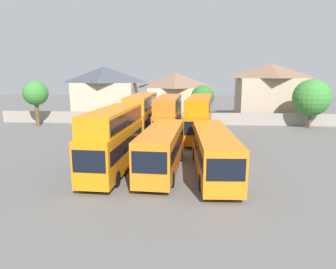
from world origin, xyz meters
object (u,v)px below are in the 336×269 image
object	(u,v)px
bus_4	(141,114)
house_terrace_left	(105,91)
bus_2	(162,147)
bus_6	(199,115)
house_terrace_right	(269,91)
bus_3	(213,149)
tree_left_of_lot	(36,94)
tree_right_of_lot	(312,98)
bus_1	(113,137)
house_terrace_centre	(176,94)
tree_behind_wall	(202,97)
bus_5	(168,114)

from	to	relation	value
bus_4	house_terrace_left	world-z (taller)	house_terrace_left
bus_4	bus_2	bearing A→B (deg)	16.03
bus_6	house_terrace_right	distance (m)	20.88
bus_3	house_terrace_left	distance (m)	35.41
bus_2	tree_left_of_lot	world-z (taller)	tree_left_of_lot
bus_2	tree_right_of_lot	xyz separation A→B (m)	(18.94, 21.04, 2.37)
bus_1	house_terrace_right	bearing A→B (deg)	150.21
bus_6	bus_4	bearing A→B (deg)	-84.52
bus_1	bus_3	xyz separation A→B (m)	(7.70, 0.20, -0.89)
tree_right_of_lot	bus_2	bearing A→B (deg)	-132.00
house_terrace_centre	tree_behind_wall	xyz separation A→B (m)	(4.53, -5.87, -0.01)
bus_4	house_terrace_centre	bearing A→B (deg)	170.13
bus_1	house_terrace_centre	distance (m)	31.83
bus_4	tree_left_of_lot	world-z (taller)	tree_left_of_lot
house_terrace_left	house_terrace_right	distance (m)	28.53
bus_4	house_terrace_right	bearing A→B (deg)	131.57
bus_3	tree_left_of_lot	xyz separation A→B (m)	(-24.50, 20.08, 2.86)
bus_5	tree_left_of_lot	size ratio (longest dim) A/B	1.74
house_terrace_left	house_terrace_right	bearing A→B (deg)	-1.81
bus_2	bus_3	size ratio (longest dim) A/B	0.86
bus_5	tree_right_of_lot	distance (m)	20.95
house_terrace_left	bus_3	bearing A→B (deg)	-60.82
house_terrace_right	tree_right_of_lot	xyz separation A→B (m)	(3.69, -8.84, -0.43)
bus_3	tree_left_of_lot	distance (m)	31.81
bus_2	tree_left_of_lot	bearing A→B (deg)	-131.27
bus_5	tree_left_of_lot	bearing A→B (deg)	-106.95
house_terrace_centre	bus_3	bearing A→B (deg)	-81.75
bus_4	tree_left_of_lot	size ratio (longest dim) A/B	1.79
bus_6	house_terrace_right	bearing A→B (deg)	149.44
tree_behind_wall	tree_right_of_lot	world-z (taller)	tree_right_of_lot
bus_5	house_terrace_centre	distance (m)	17.96
house_terrace_left	tree_left_of_lot	distance (m)	12.99
bus_6	house_terrace_left	distance (m)	24.31
tree_behind_wall	tree_right_of_lot	distance (m)	15.67
house_terrace_centre	tree_right_of_lot	size ratio (longest dim) A/B	1.43
bus_5	house_terrace_left	size ratio (longest dim) A/B	1.03
bus_5	house_terrace_right	xyz separation A→B (m)	(15.79, 16.39, 1.99)
bus_5	house_terrace_centre	world-z (taller)	house_terrace_centre
tree_left_of_lot	tree_behind_wall	xyz separation A→B (m)	(24.48, 5.50, -0.78)
house_terrace_right	house_terrace_left	bearing A→B (deg)	178.19
bus_4	bus_6	xyz separation A→B (m)	(6.94, 0.06, -0.08)
house_terrace_centre	bus_2	bearing A→B (deg)	-88.91
tree_right_of_lot	bus_6	bearing A→B (deg)	-152.87
bus_6	house_terrace_centre	bearing A→B (deg)	-163.45
bus_1	bus_2	distance (m)	3.84
bus_4	tree_left_of_lot	xyz separation A→B (m)	(-16.79, 7.14, 1.88)
bus_4	house_terrace_left	size ratio (longest dim) A/B	1.06
bus_3	house_terrace_centre	distance (m)	31.85
bus_5	tree_behind_wall	distance (m)	12.91
bus_2	house_terrace_left	bearing A→B (deg)	-153.69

